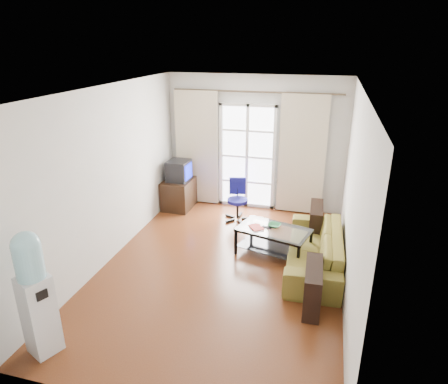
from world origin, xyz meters
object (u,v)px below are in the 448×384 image
object	(u,v)px
sofa	(314,249)
coffee_table	(273,238)
water_cooler	(35,292)
crt_tv	(178,170)
tv_stand	(180,193)
task_chair	(237,208)

from	to	relation	value
sofa	coffee_table	size ratio (longest dim) A/B	1.63
sofa	water_cooler	world-z (taller)	water_cooler
sofa	crt_tv	xyz separation A→B (m)	(-2.85, 1.64, 0.52)
crt_tv	water_cooler	bearing A→B (deg)	-88.07
coffee_table	crt_tv	distance (m)	2.68
tv_stand	water_cooler	xyz separation A→B (m)	(0.01, -4.33, 0.48)
sofa	task_chair	bearing A→B (deg)	-133.77
sofa	coffee_table	distance (m)	0.69
sofa	tv_stand	bearing A→B (deg)	-122.53
task_chair	water_cooler	world-z (taller)	water_cooler
tv_stand	water_cooler	bearing A→B (deg)	-88.86
crt_tv	task_chair	bearing A→B (deg)	-9.11
coffee_table	water_cooler	distance (m)	3.60
tv_stand	task_chair	bearing A→B (deg)	-12.47
sofa	water_cooler	distance (m)	3.90
task_chair	water_cooler	size ratio (longest dim) A/B	0.55
coffee_table	water_cooler	bearing A→B (deg)	-127.76
task_chair	water_cooler	bearing A→B (deg)	-122.54
crt_tv	sofa	bearing A→B (deg)	-28.08
sofa	crt_tv	bearing A→B (deg)	-121.64
tv_stand	task_chair	size ratio (longest dim) A/B	1.02
task_chair	coffee_table	bearing A→B (deg)	-68.27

